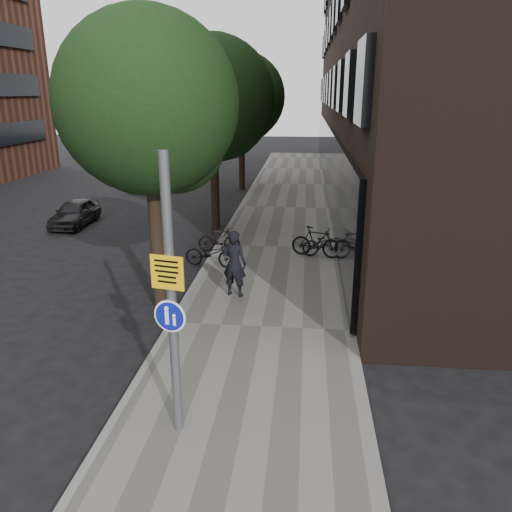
# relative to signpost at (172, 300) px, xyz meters

# --- Properties ---
(ground) EXTENTS (120.00, 120.00, 0.00)m
(ground) POSITION_rel_signpost_xyz_m (0.81, 0.66, -2.47)
(ground) COLOR black
(ground) RESTS_ON ground
(sidewalk) EXTENTS (4.50, 60.00, 0.12)m
(sidewalk) POSITION_rel_signpost_xyz_m (1.06, 10.66, -2.41)
(sidewalk) COLOR slate
(sidewalk) RESTS_ON ground
(curb_edge) EXTENTS (0.15, 60.00, 0.13)m
(curb_edge) POSITION_rel_signpost_xyz_m (-1.19, 10.66, -2.40)
(curb_edge) COLOR slate
(curb_edge) RESTS_ON ground
(building_right_dark_brick) EXTENTS (12.00, 40.00, 18.00)m
(building_right_dark_brick) POSITION_rel_signpost_xyz_m (9.31, 22.66, 6.53)
(building_right_dark_brick) COLOR black
(building_right_dark_brick) RESTS_ON ground
(street_tree_near) EXTENTS (4.40, 4.40, 7.50)m
(street_tree_near) POSITION_rel_signpost_xyz_m (-1.72, 5.30, 2.64)
(street_tree_near) COLOR black
(street_tree_near) RESTS_ON ground
(street_tree_mid) EXTENTS (5.00, 5.00, 7.80)m
(street_tree_mid) POSITION_rel_signpost_xyz_m (-1.72, 13.80, 2.65)
(street_tree_mid) COLOR black
(street_tree_mid) RESTS_ON ground
(street_tree_far) EXTENTS (5.00, 5.00, 7.80)m
(street_tree_far) POSITION_rel_signpost_xyz_m (-1.72, 22.80, 2.65)
(street_tree_far) COLOR black
(street_tree_far) RESTS_ON ground
(signpost) EXTENTS (0.53, 0.15, 4.64)m
(signpost) POSITION_rel_signpost_xyz_m (0.00, 0.00, 0.00)
(signpost) COLOR #595B5E
(signpost) RESTS_ON sidewalk
(pedestrian) EXTENTS (0.78, 0.60, 1.88)m
(pedestrian) POSITION_rel_signpost_xyz_m (0.13, 5.87, -1.40)
(pedestrian) COLOR black
(pedestrian) RESTS_ON sidewalk
(parked_bike_facade_near) EXTENTS (1.78, 0.92, 0.89)m
(parked_bike_facade_near) POSITION_rel_signpost_xyz_m (2.81, 9.74, -1.90)
(parked_bike_facade_near) COLOR black
(parked_bike_facade_near) RESTS_ON sidewalk
(parked_bike_facade_far) EXTENTS (1.84, 0.98, 1.06)m
(parked_bike_facade_far) POSITION_rel_signpost_xyz_m (2.46, 9.58, -1.81)
(parked_bike_facade_far) COLOR black
(parked_bike_facade_far) RESTS_ON sidewalk
(parked_bike_curb_near) EXTENTS (1.78, 0.85, 0.90)m
(parked_bike_curb_near) POSITION_rel_signpost_xyz_m (-0.99, 8.20, -1.90)
(parked_bike_curb_near) COLOR black
(parked_bike_curb_near) RESTS_ON sidewalk
(parked_bike_curb_far) EXTENTS (1.51, 0.51, 0.90)m
(parked_bike_curb_far) POSITION_rel_signpost_xyz_m (-0.99, 9.87, -1.90)
(parked_bike_curb_far) COLOR black
(parked_bike_curb_far) RESTS_ON sidewalk
(parked_car_near) EXTENTS (1.38, 3.32, 1.12)m
(parked_car_near) POSITION_rel_signpost_xyz_m (-7.94, 13.32, -1.90)
(parked_car_near) COLOR black
(parked_car_near) RESTS_ON ground
(parked_car_mid) EXTENTS (1.63, 3.75, 1.20)m
(parked_car_mid) POSITION_rel_signpost_xyz_m (-7.45, 22.24, -1.87)
(parked_car_mid) COLOR #5D261A
(parked_car_mid) RESTS_ON ground
(parked_car_far) EXTENTS (2.10, 4.20, 1.17)m
(parked_car_far) POSITION_rel_signpost_xyz_m (-7.60, 30.59, -1.88)
(parked_car_far) COLOR #1A1C30
(parked_car_far) RESTS_ON ground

